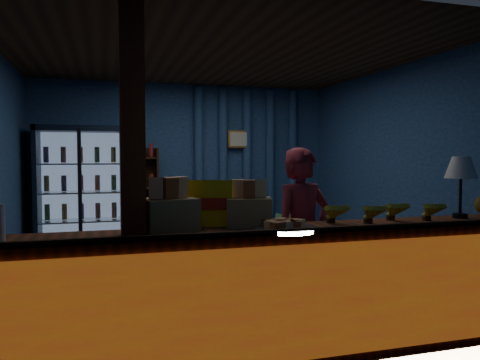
{
  "coord_description": "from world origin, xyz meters",
  "views": [
    {
      "loc": [
        -1.24,
        -5.11,
        1.49
      ],
      "look_at": [
        0.2,
        -0.2,
        1.22
      ],
      "focal_mm": 35.0,
      "sensor_mm": 36.0,
      "label": 1
    }
  ],
  "objects_px": {
    "shopkeeper": "(303,237)",
    "green_chair": "(277,236)",
    "table_lamp": "(461,170)",
    "pastry_tray": "(285,227)"
  },
  "relations": [
    {
      "from": "shopkeeper",
      "to": "green_chair",
      "type": "relative_size",
      "value": 2.32
    },
    {
      "from": "table_lamp",
      "to": "shopkeeper",
      "type": "bearing_deg",
      "value": 162.05
    },
    {
      "from": "green_chair",
      "to": "pastry_tray",
      "type": "distance_m",
      "value": 3.54
    },
    {
      "from": "pastry_tray",
      "to": "table_lamp",
      "type": "bearing_deg",
      "value": 6.81
    },
    {
      "from": "pastry_tray",
      "to": "table_lamp",
      "type": "xyz_separation_m",
      "value": [
        1.69,
        0.2,
        0.39
      ]
    },
    {
      "from": "shopkeeper",
      "to": "table_lamp",
      "type": "distance_m",
      "value": 1.47
    },
    {
      "from": "green_chair",
      "to": "table_lamp",
      "type": "distance_m",
      "value": 3.28
    },
    {
      "from": "table_lamp",
      "to": "green_chair",
      "type": "bearing_deg",
      "value": 99.43
    },
    {
      "from": "green_chair",
      "to": "table_lamp",
      "type": "xyz_separation_m",
      "value": [
        0.51,
        -3.06,
        1.06
      ]
    },
    {
      "from": "green_chair",
      "to": "pastry_tray",
      "type": "relative_size",
      "value": 1.42
    }
  ]
}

